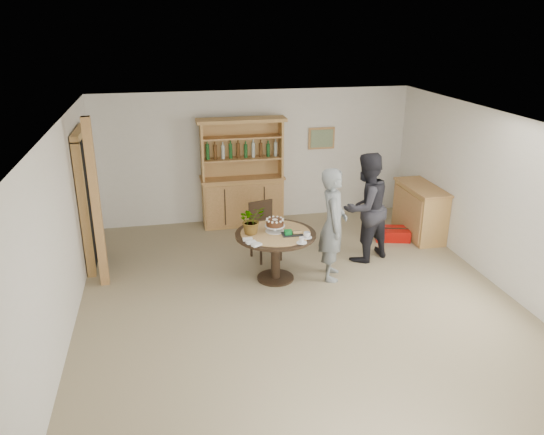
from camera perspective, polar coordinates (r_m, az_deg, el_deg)
The scene contains 17 objects.
ground at distance 7.46m, azimuth 3.06°, elevation -9.34°, with size 7.00×7.00×0.00m, color tan.
room_shell at distance 6.77m, azimuth 3.35°, elevation 3.56°, with size 6.04×7.04×2.52m.
doorway at distance 8.73m, azimuth -19.33°, elevation 2.00°, with size 0.13×1.10×2.18m.
pine_post at distance 7.90m, azimuth -18.41°, elevation 1.30°, with size 0.12×0.12×2.50m, color tan.
hutch at distance 10.05m, azimuth -3.21°, elevation 3.04°, with size 1.62×0.54×2.04m.
sideboard at distance 9.91m, azimuth 15.62°, elevation 0.70°, with size 0.54×1.26×0.94m.
dining_table at distance 7.88m, azimuth 0.39°, elevation -2.68°, with size 1.20×1.20×0.76m.
dining_chair at distance 8.65m, azimuth -0.90°, elevation -0.98°, with size 0.52×0.52×0.95m.
birthday_cake at distance 7.82m, azimuth 0.31°, elevation -0.66°, with size 0.30×0.30×0.20m.
flower_vase at distance 7.73m, azimuth -2.22°, elevation -0.25°, with size 0.38×0.33×0.42m, color #3F7233.
gift_tray at distance 7.74m, azimuth 2.13°, elevation -1.67°, with size 0.30×0.20×0.08m.
coffee_cup_a at distance 7.64m, azimuth 3.76°, elevation -1.91°, with size 0.15×0.15×0.09m.
coffee_cup_b at distance 7.47m, azimuth 3.22°, elevation -2.50°, with size 0.15×0.15×0.08m.
napkins at distance 7.46m, azimuth -2.19°, elevation -2.66°, with size 0.24×0.33×0.03m.
teen_boy at distance 7.91m, azimuth 6.58°, elevation -0.74°, with size 0.63×0.41×1.72m, color slate.
adult_person at distance 8.59m, azimuth 10.03°, elevation 1.07°, with size 0.87×0.68×1.78m, color black.
red_suitcase at distance 9.75m, azimuth 12.79°, elevation -1.71°, with size 0.68×0.54×0.21m.
Camera 1 is at (-1.70, -6.24, 3.73)m, focal length 35.00 mm.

